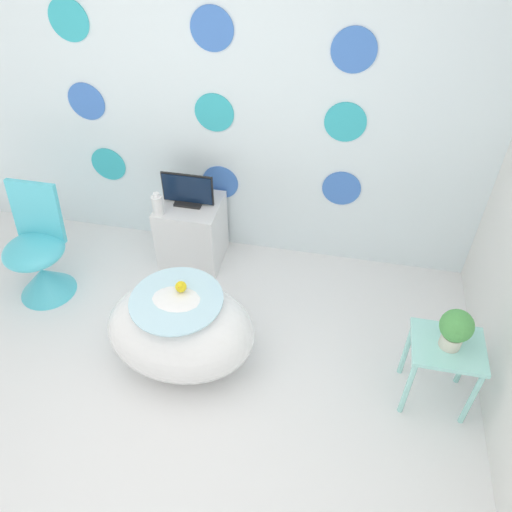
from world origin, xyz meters
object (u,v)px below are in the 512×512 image
chair (40,263)px  vase (158,204)px  bathtub (181,330)px  potted_plant_left (456,328)px  tv (188,191)px

chair → vase: size_ratio=4.93×
bathtub → vase: 0.97m
bathtub → potted_plant_left: (1.54, 0.04, 0.34)m
bathtub → chair: size_ratio=1.08×
tv → vase: (-0.17, -0.16, -0.03)m
tv → potted_plant_left: (1.78, -0.93, -0.01)m
bathtub → vase: bearing=116.5°
bathtub → vase: size_ratio=5.34×
chair → vase: 0.95m
tv → vase: 0.24m
tv → chair: bearing=-149.0°
chair → potted_plant_left: 2.78m
vase → chair: bearing=-152.0°
vase → potted_plant_left: 2.10m
bathtub → tv: 1.06m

